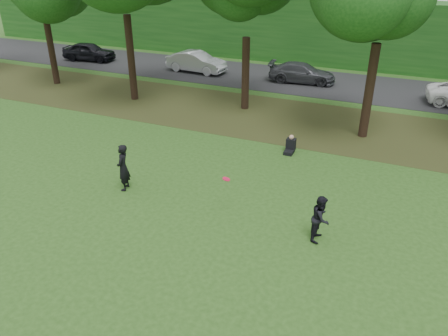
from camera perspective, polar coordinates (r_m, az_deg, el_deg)
name	(u,v)px	position (r m, az deg, el deg)	size (l,w,h in m)	color
ground	(174,257)	(13.86, -6.55, -11.53)	(120.00, 120.00, 0.00)	#234716
leaf_litter	(290,120)	(24.53, 8.56, 6.19)	(60.00, 7.00, 0.01)	#3D2915
street	(321,83)	(31.96, 12.53, 10.78)	(70.00, 7.00, 0.02)	black
far_hedge	(340,33)	(37.21, 14.97, 16.71)	(70.00, 3.00, 5.00)	#164714
player_left	(123,168)	(17.32, -13.04, 0.06)	(0.69, 0.45, 1.89)	black
player_right	(321,218)	(14.44, 12.53, -6.41)	(0.77, 0.60, 1.59)	black
parked_cars	(296,74)	(31.14, 9.44, 11.99)	(39.65, 3.50, 1.52)	black
frisbee	(226,179)	(15.01, 0.30, -1.45)	(0.38, 0.38, 0.12)	red
seated_person	(290,146)	(20.53, 8.67, 2.88)	(0.42, 0.73, 0.83)	black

